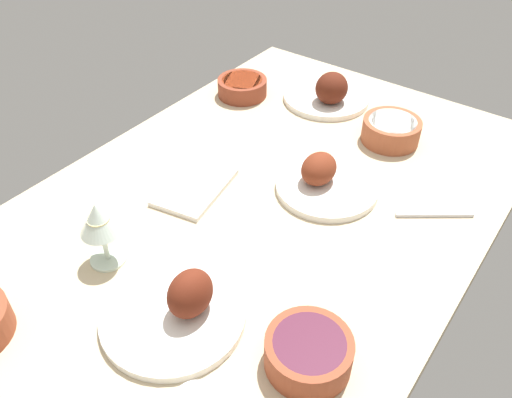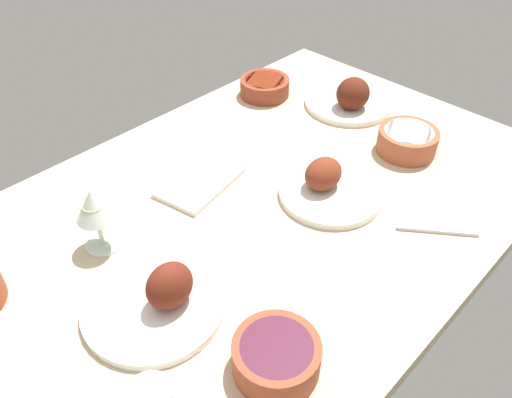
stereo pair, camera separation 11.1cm
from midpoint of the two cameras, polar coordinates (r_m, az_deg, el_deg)
The scene contains 10 objects.
dining_table at distance 113.93cm, azimuth 2.80°, elevation -1.66°, with size 140.00×90.00×4.00cm, color #C6B28E.
plate_far_side at distance 92.23cm, azimuth -7.23°, elevation -11.01°, with size 25.26×25.26×10.13cm.
plate_center_main at distance 116.21cm, azimuth 10.66°, elevation 1.32°, with size 23.08×23.08×8.45cm.
plate_near_viewer at distance 148.72cm, azimuth 12.50°, elevation 10.66°, with size 24.27×24.27×10.00cm.
bowl_cream at distance 134.23cm, azimuth 18.67°, elevation 6.08°, with size 14.55×14.55×5.90cm.
bowl_onions at distance 84.56cm, azimuth 6.19°, elevation -17.02°, with size 14.06×14.06×5.70cm.
bowl_sauce at distance 152.27cm, azimuth 3.11°, elevation 12.24°, with size 14.13×14.13×4.99cm.
wine_glass at distance 100.09cm, azimuth -14.45°, elevation -1.08°, with size 7.60×7.60×14.00cm.
folded_napkin at distance 118.15cm, azimuth -3.61°, elevation 1.73°, with size 18.97×12.40×1.20cm, color white.
fork_loose at distance 114.43cm, azimuth 22.03°, elevation -3.40°, with size 16.51×0.90×0.80cm, color silver.
Camera 2 is at (61.28, 59.19, 77.84)cm, focal length 36.30 mm.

